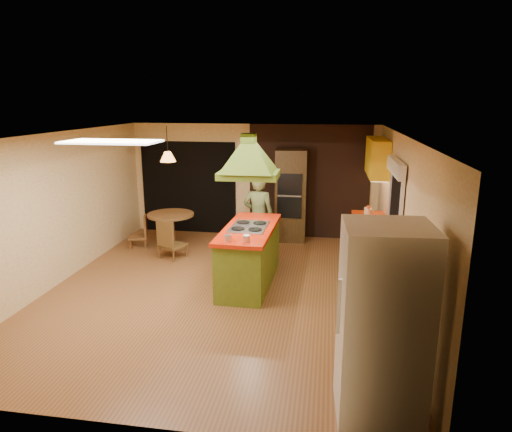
% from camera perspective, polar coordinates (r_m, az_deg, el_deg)
% --- Properties ---
extents(ground, '(6.50, 6.50, 0.00)m').
position_cam_1_polar(ground, '(7.55, -4.45, -9.19)').
color(ground, brown).
rests_on(ground, ground).
extents(room_walls, '(5.50, 6.50, 6.50)m').
position_cam_1_polar(room_walls, '(7.14, -4.64, 0.04)').
color(room_walls, beige).
rests_on(room_walls, ground).
extents(ceiling_plane, '(6.50, 6.50, 0.00)m').
position_cam_1_polar(ceiling_plane, '(6.94, -4.85, 10.09)').
color(ceiling_plane, silver).
rests_on(ceiling_plane, room_walls).
extents(brick_panel, '(2.64, 0.03, 2.50)m').
position_cam_1_polar(brick_panel, '(10.11, 6.64, 4.22)').
color(brick_panel, '#381E14').
rests_on(brick_panel, ground).
extents(nook_opening, '(2.20, 0.03, 2.10)m').
position_cam_1_polar(nook_opening, '(10.62, -8.40, 3.55)').
color(nook_opening, black).
rests_on(nook_opening, ground).
extents(right_counter, '(0.62, 3.05, 0.92)m').
position_cam_1_polar(right_counter, '(7.79, 14.45, -5.21)').
color(right_counter, olive).
rests_on(right_counter, ground).
extents(upper_cabinets, '(0.34, 1.40, 0.70)m').
position_cam_1_polar(upper_cabinets, '(9.03, 14.92, 7.12)').
color(upper_cabinets, yellow).
rests_on(upper_cabinets, room_walls).
extents(window_right, '(0.12, 1.35, 1.06)m').
position_cam_1_polar(window_right, '(7.30, 17.14, 3.95)').
color(window_right, black).
rests_on(window_right, room_walls).
extents(fluor_panel, '(1.20, 0.60, 0.03)m').
position_cam_1_polar(fluor_panel, '(6.20, -17.63, 8.84)').
color(fluor_panel, white).
rests_on(fluor_panel, ceiling_plane).
extents(kitchen_island, '(0.85, 1.99, 1.00)m').
position_cam_1_polar(kitchen_island, '(7.61, -0.87, -4.92)').
color(kitchen_island, '#60741D').
rests_on(kitchen_island, ground).
extents(range_hood, '(0.95, 0.69, 0.78)m').
position_cam_1_polar(range_hood, '(7.23, -0.92, 8.35)').
color(range_hood, '#5C7A1E').
rests_on(range_hood, ceiling_plane).
extents(man, '(0.63, 0.44, 1.65)m').
position_cam_1_polar(man, '(8.79, 0.31, -0.05)').
color(man, '#4F582E').
rests_on(man, ground).
extents(refrigerator, '(0.83, 0.79, 1.93)m').
position_cam_1_polar(refrigerator, '(4.55, 15.53, -12.87)').
color(refrigerator, white).
rests_on(refrigerator, ground).
extents(wall_oven, '(0.69, 0.63, 1.99)m').
position_cam_1_polar(wall_oven, '(9.91, 4.35, 2.56)').
color(wall_oven, '#493117').
rests_on(wall_oven, ground).
extents(dining_table, '(0.96, 0.96, 0.72)m').
position_cam_1_polar(dining_table, '(9.66, -10.57, -0.93)').
color(dining_table, brown).
rests_on(dining_table, ground).
extents(chair_left, '(0.46, 0.46, 0.66)m').
position_cam_1_polar(chair_left, '(9.87, -14.55, -1.88)').
color(chair_left, brown).
rests_on(chair_left, ground).
extents(chair_near, '(0.57, 0.57, 0.79)m').
position_cam_1_polar(chair_near, '(9.02, -10.41, -2.75)').
color(chair_near, brown).
rests_on(chair_near, ground).
extents(pendant_lamp, '(0.33, 0.33, 0.20)m').
position_cam_1_polar(pendant_lamp, '(9.40, -10.96, 7.30)').
color(pendant_lamp, '#FF9E3F').
rests_on(pendant_lamp, ceiling_plane).
extents(canister_large, '(0.15, 0.15, 0.20)m').
position_cam_1_polar(canister_large, '(8.41, 13.86, 0.22)').
color(canister_large, '#FFF2CD').
rests_on(canister_large, right_counter).
extents(canister_medium, '(0.15, 0.15, 0.19)m').
position_cam_1_polar(canister_medium, '(8.54, 13.80, 0.41)').
color(canister_medium, '#FAEBC9').
rests_on(canister_medium, right_counter).
extents(canister_small, '(0.15, 0.15, 0.18)m').
position_cam_1_polar(canister_small, '(7.97, 14.11, -0.64)').
color(canister_small, beige).
rests_on(canister_small, right_counter).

